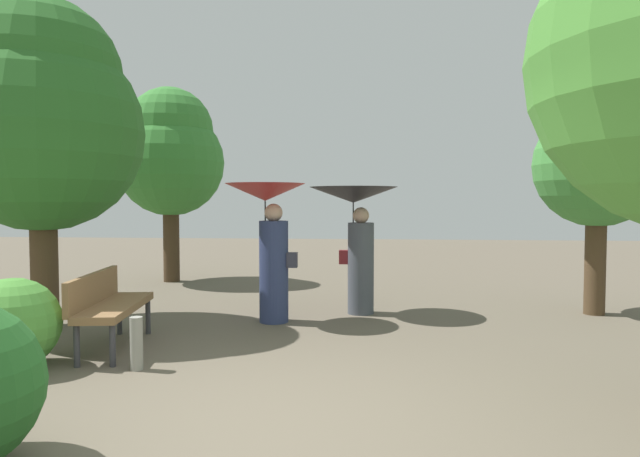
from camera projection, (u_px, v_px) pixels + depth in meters
The scene contains 9 objects.
ground_plane at pixel (268, 431), 3.87m from camera, with size 40.00×40.00×0.00m, color brown.
person_left at pixel (269, 227), 7.34m from camera, with size 1.06×1.06×1.85m.
person_right at pixel (356, 220), 7.89m from camera, with size 1.26×1.26×1.82m.
park_bench at pixel (108, 302), 6.00m from camera, with size 0.70×1.55×0.83m.
tree_near_left at pixel (41, 114), 7.00m from camera, with size 2.55×2.55×4.18m.
tree_mid_left at pixel (170, 153), 11.02m from camera, with size 2.13×2.13×3.88m.
tree_mid_right at pixel (598, 153), 7.78m from camera, with size 1.75×1.75×3.39m.
bush_path_left at pixel (13, 324), 5.27m from camera, with size 0.88×0.88×0.88m, color #4C9338.
path_marker_post at pixel (136, 343), 5.26m from camera, with size 0.12×0.12×0.51m, color gray.
Camera 1 is at (0.71, -3.75, 1.60)m, focal length 31.05 mm.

